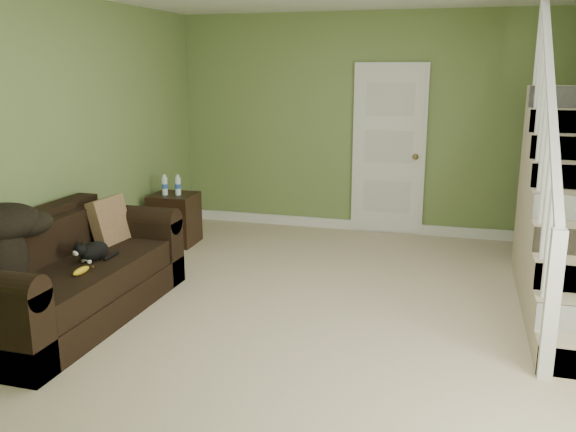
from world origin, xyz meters
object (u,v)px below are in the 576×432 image
Objects in this scene: cat at (92,252)px; side_table at (175,218)px; banana at (81,271)px; sofa at (68,279)px.

side_table is at bearing 111.25° from cat.
cat is 2.29× the size of banana.
cat is at bearing 33.07° from sofa.
side_table is at bearing 93.66° from sofa.
banana is at bearing -80.15° from side_table.
cat is at bearing -81.45° from side_table.
side_table is 4.37× the size of banana.
banana is (0.10, -0.31, -0.05)m from cat.
banana is (0.27, -0.19, 0.16)m from sofa.
side_table is 2.41m from banana.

